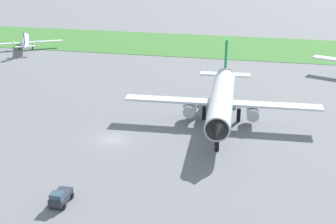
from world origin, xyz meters
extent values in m
plane|color=slate|center=(0.00, 0.00, 0.00)|extent=(600.00, 600.00, 0.00)
cube|color=#3D7533|center=(0.00, 66.37, 0.04)|extent=(360.00, 28.00, 0.08)
cylinder|color=white|center=(-42.40, 52.63, 2.20)|extent=(7.67, 12.54, 1.83)
cone|color=black|center=(-45.76, 59.13, 2.20)|extent=(2.43, 2.45, 1.79)
cone|color=white|center=(-38.87, 45.80, 2.42)|extent=(2.64, 3.03, 1.65)
cube|color=#19479E|center=(-42.40, 52.63, 2.06)|extent=(7.37, 11.91, 0.26)
cube|color=white|center=(-46.70, 49.99, 1.88)|extent=(9.53, 5.76, 0.18)
cube|color=white|center=(-37.76, 54.61, 1.88)|extent=(9.53, 5.76, 0.18)
cylinder|color=#B7BABF|center=(-45.32, 51.28, 1.88)|extent=(1.19, 1.57, 0.59)
cylinder|color=#B7BABF|center=(-39.60, 54.24, 1.88)|extent=(1.19, 1.57, 0.59)
cube|color=#19479E|center=(-39.04, 46.12, 4.57)|extent=(0.95, 1.56, 2.93)
cube|color=white|center=(-40.18, 45.54, 2.38)|extent=(2.78, 2.15, 0.15)
cube|color=white|center=(-37.90, 46.71, 2.38)|extent=(2.78, 2.15, 0.15)
cylinder|color=black|center=(-44.92, 57.50, 0.64)|extent=(0.33, 0.33, 1.28)
cylinder|color=black|center=(-43.59, 50.98, 0.64)|extent=(0.33, 0.33, 1.28)
cylinder|color=black|center=(-40.37, 52.65, 0.64)|extent=(0.33, 0.33, 1.28)
cylinder|color=silver|center=(16.21, 9.79, 4.36)|extent=(4.97, 25.24, 3.83)
cone|color=black|center=(16.84, -4.14, 4.36)|extent=(3.91, 3.65, 3.76)
cone|color=silver|center=(15.54, 24.41, 4.83)|extent=(3.67, 5.03, 3.45)
cube|color=#198C4C|center=(16.21, 9.79, 4.07)|extent=(4.98, 23.85, 0.54)
cube|color=silver|center=(24.53, 10.86, 3.68)|extent=(16.82, 3.19, 0.38)
cube|color=silver|center=(7.82, 10.10, 3.68)|extent=(16.82, 3.19, 0.38)
cylinder|color=#B7BABF|center=(21.52, 10.72, 2.31)|extent=(2.30, 4.27, 2.11)
cylinder|color=#B7BABF|center=(10.83, 10.24, 2.31)|extent=(2.30, 4.27, 2.11)
cube|color=#198C4C|center=(15.57, 23.71, 9.06)|extent=(0.60, 3.15, 5.58)
cube|color=silver|center=(18.01, 23.82, 4.74)|extent=(4.97, 2.31, 0.31)
cube|color=silver|center=(13.14, 23.60, 4.74)|extent=(4.97, 2.31, 0.31)
cylinder|color=black|center=(16.68, -0.66, 1.22)|extent=(0.69, 0.69, 2.44)
cylinder|color=black|center=(19.13, 11.66, 1.22)|extent=(0.69, 0.69, 2.44)
cylinder|color=black|center=(13.12, 11.39, 1.22)|extent=(0.69, 0.69, 2.44)
cube|color=#2D333D|center=(-0.50, -18.85, 0.80)|extent=(1.84, 3.62, 0.90)
cube|color=#334C60|center=(-0.49, -19.85, 1.60)|extent=(1.53, 1.31, 0.70)
cylinder|color=black|center=(0.41, -20.09, 0.35)|extent=(0.26, 0.70, 0.70)
cylinder|color=black|center=(-1.39, -20.12, 0.35)|extent=(0.26, 0.70, 0.70)
cylinder|color=black|center=(0.38, -17.58, 0.35)|extent=(0.26, 0.70, 0.70)
cylinder|color=black|center=(-1.42, -17.60, 0.35)|extent=(0.26, 0.70, 0.70)
camera|label=1|loc=(22.22, -64.22, 31.38)|focal=49.77mm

